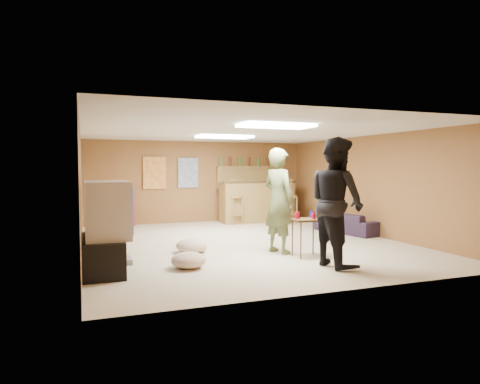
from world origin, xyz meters
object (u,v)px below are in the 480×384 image
object	(u,v)px
bar_counter	(257,202)
tray_table	(307,238)
tv_body	(107,209)
person_olive	(279,201)
person_black	(336,202)
sofa	(348,223)

from	to	relation	value
bar_counter	tray_table	distance (m)	4.65
tv_body	person_olive	world-z (taller)	person_olive
person_black	tray_table	xyz separation A→B (m)	(-0.09, 0.72, -0.65)
bar_counter	person_olive	bearing A→B (deg)	-107.23
bar_counter	tv_body	bearing A→B (deg)	-133.00
tv_body	tray_table	distance (m)	3.24
tray_table	bar_counter	bearing A→B (deg)	78.07
tv_body	bar_counter	distance (m)	6.09
bar_counter	tray_table	world-z (taller)	bar_counter
bar_counter	person_black	xyz separation A→B (m)	(-0.87, -5.27, 0.42)
person_black	sofa	size ratio (longest dim) A/B	1.22
bar_counter	person_olive	size ratio (longest dim) A/B	1.09
bar_counter	sofa	world-z (taller)	bar_counter
tv_body	person_black	xyz separation A→B (m)	(3.28, -0.82, 0.07)
bar_counter	tray_table	size ratio (longest dim) A/B	3.13
person_black	person_olive	bearing A→B (deg)	14.34
tv_body	tray_table	size ratio (longest dim) A/B	1.72
tv_body	bar_counter	world-z (taller)	tv_body
sofa	tray_table	bearing A→B (deg)	120.06
person_olive	sofa	world-z (taller)	person_olive
person_olive	sofa	size ratio (longest dim) A/B	1.15
bar_counter	person_olive	world-z (taller)	person_olive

